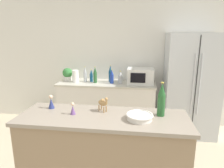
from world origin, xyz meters
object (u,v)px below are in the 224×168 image
(back_bottle_5, at_px, (112,77))
(camel_figurine, at_px, (103,103))
(back_bottle_0, at_px, (85,74))
(fruit_bowl, at_px, (140,116))
(back_bottle_3, at_px, (120,78))
(potted_plant, at_px, (68,74))
(back_bottle_4, at_px, (91,76))
(back_bottle_2, at_px, (95,75))
(wise_man_figurine_crimson, at_px, (51,103))
(microwave, at_px, (140,76))
(refrigerator, at_px, (190,85))
(wise_man_figurine_blue, at_px, (73,109))
(back_bottle_1, at_px, (110,74))
(paper_towel_roll, at_px, (76,76))
(wine_bottle, at_px, (161,100))

(back_bottle_5, xyz_separation_m, camel_figurine, (0.15, -1.71, 0.09))
(back_bottle_0, height_order, fruit_bowl, back_bottle_0)
(back_bottle_3, bearing_deg, fruit_bowl, -79.24)
(potted_plant, relative_size, back_bottle_4, 1.07)
(camel_figurine, bearing_deg, back_bottle_4, 107.13)
(back_bottle_2, xyz_separation_m, fruit_bowl, (0.83, -1.88, 0.00))
(back_bottle_4, height_order, fruit_bowl, back_bottle_4)
(camel_figurine, relative_size, wise_man_figurine_crimson, 1.08)
(back_bottle_2, bearing_deg, back_bottle_3, -1.53)
(back_bottle_2, bearing_deg, microwave, 4.06)
(potted_plant, xyz_separation_m, wise_man_figurine_crimson, (0.47, -1.79, 0.05))
(refrigerator, distance_m, potted_plant, 2.30)
(wise_man_figurine_blue, bearing_deg, back_bottle_5, 85.80)
(refrigerator, xyz_separation_m, back_bottle_1, (-1.45, 0.14, 0.14))
(microwave, xyz_separation_m, back_bottle_1, (-0.57, 0.06, 0.01))
(refrigerator, relative_size, microwave, 3.77)
(paper_towel_roll, bearing_deg, back_bottle_4, 14.23)
(back_bottle_3, height_order, fruit_bowl, back_bottle_3)
(back_bottle_2, bearing_deg, back_bottle_1, 23.73)
(paper_towel_roll, distance_m, back_bottle_1, 0.67)
(back_bottle_4, bearing_deg, camel_figurine, -72.87)
(back_bottle_2, xyz_separation_m, wise_man_figurine_blue, (0.18, -1.84, 0.03))
(back_bottle_2, distance_m, back_bottle_5, 0.32)
(back_bottle_5, bearing_deg, camel_figurine, -85.15)
(fruit_bowl, relative_size, wise_man_figurine_blue, 2.03)
(back_bottle_4, bearing_deg, back_bottle_0, -176.15)
(paper_towel_roll, xyz_separation_m, camel_figurine, (0.85, -1.72, 0.10))
(microwave, distance_m, back_bottle_4, 0.94)
(refrigerator, bearing_deg, potted_plant, 177.46)
(back_bottle_1, distance_m, wise_man_figurine_blue, 1.96)
(microwave, distance_m, back_bottle_5, 0.53)
(back_bottle_1, bearing_deg, wise_man_figurine_blue, -92.61)
(back_bottle_5, height_order, wine_bottle, wine_bottle)
(wise_man_figurine_blue, xyz_separation_m, wise_man_figurine_crimson, (-0.28, 0.13, 0.01))
(camel_figurine, bearing_deg, paper_towel_roll, 116.13)
(paper_towel_roll, xyz_separation_m, back_bottle_3, (0.86, -0.01, -0.00))
(refrigerator, height_order, potted_plant, refrigerator)
(potted_plant, bearing_deg, microwave, -0.91)
(back_bottle_1, xyz_separation_m, back_bottle_5, (0.04, -0.13, -0.03))
(potted_plant, xyz_separation_m, back_bottle_1, (0.84, 0.04, 0.02))
(back_bottle_1, bearing_deg, refrigerator, -5.46)
(fruit_bowl, bearing_deg, camel_figurine, 157.04)
(refrigerator, distance_m, back_bottle_3, 1.25)
(refrigerator, xyz_separation_m, potted_plant, (-2.30, 0.10, 0.12))
(fruit_bowl, relative_size, wise_man_figurine_crimson, 1.69)
(refrigerator, bearing_deg, back_bottle_0, 177.44)
(wise_man_figurine_blue, bearing_deg, microwave, 70.80)
(back_bottle_0, distance_m, wise_man_figurine_crimson, 1.78)
(back_bottle_1, height_order, back_bottle_4, back_bottle_1)
(potted_plant, distance_m, camel_figurine, 2.08)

